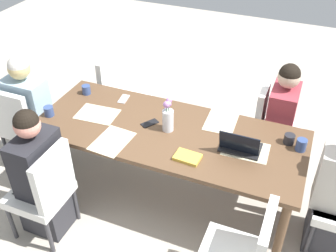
{
  "coord_description": "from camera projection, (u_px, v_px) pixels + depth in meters",
  "views": [
    {
      "loc": [
        -1.0,
        2.45,
        2.74
      ],
      "look_at": [
        0.0,
        0.0,
        0.81
      ],
      "focal_mm": 41.62,
      "sensor_mm": 36.0,
      "label": 1
    }
  ],
  "objects": [
    {
      "name": "placemat_head_right_left_far",
      "position": [
        97.0,
        114.0,
        3.5
      ],
      "size": [
        0.38,
        0.28,
        0.0
      ],
      "primitive_type": "cube",
      "rotation": [
        0.0,
        0.0,
        3.21
      ],
      "color": "beige",
      "rests_on": "dining_table"
    },
    {
      "name": "chair_near_right_mid",
      "position": [
        120.0,
        92.0,
        4.32
      ],
      "size": [
        0.44,
        0.44,
        0.9
      ],
      "color": "silver",
      "rests_on": "ground_plane"
    },
    {
      "name": "placemat_near_left_near",
      "position": [
        221.0,
        121.0,
        3.41
      ],
      "size": [
        0.28,
        0.37,
        0.0
      ],
      "primitive_type": "cube",
      "rotation": [
        0.0,
        0.0,
        1.62
      ],
      "color": "beige",
      "rests_on": "dining_table"
    },
    {
      "name": "flower_vase",
      "position": [
        168.0,
        116.0,
        3.23
      ],
      "size": [
        0.1,
        0.1,
        0.3
      ],
      "color": "silver",
      "rests_on": "dining_table"
    },
    {
      "name": "chair_far_left_mid",
      "position": [
        45.0,
        189.0,
        3.11
      ],
      "size": [
        0.44,
        0.44,
        0.9
      ],
      "color": "silver",
      "rests_on": "ground_plane"
    },
    {
      "name": "coffee_mug_near_right",
      "position": [
        49.0,
        111.0,
        3.46
      ],
      "size": [
        0.08,
        0.08,
        0.09
      ],
      "primitive_type": "cylinder",
      "color": "#33477A",
      "rests_on": "dining_table"
    },
    {
      "name": "coffee_mug_centre_left",
      "position": [
        301.0,
        145.0,
        3.07
      ],
      "size": [
        0.08,
        0.08,
        0.1
      ],
      "primitive_type": "cylinder",
      "color": "#33477A",
      "rests_on": "dining_table"
    },
    {
      "name": "person_head_right_left_far",
      "position": [
        31.0,
        118.0,
        3.87
      ],
      "size": [
        0.4,
        0.36,
        1.19
      ],
      "color": "#2D2D33",
      "rests_on": "ground_plane"
    },
    {
      "name": "person_near_left_near",
      "position": [
        279.0,
        127.0,
        3.74
      ],
      "size": [
        0.36,
        0.4,
        1.19
      ],
      "color": "#2D2D33",
      "rests_on": "ground_plane"
    },
    {
      "name": "placemat_head_left_right_near",
      "position": [
        246.0,
        150.0,
        3.09
      ],
      "size": [
        0.37,
        0.27,
        0.0
      ],
      "primitive_type": "cube",
      "rotation": [
        0.0,
        0.0,
        0.04
      ],
      "color": "beige",
      "rests_on": "dining_table"
    },
    {
      "name": "book_red_cover",
      "position": [
        187.0,
        157.0,
        3.0
      ],
      "size": [
        0.21,
        0.15,
        0.03
      ],
      "primitive_type": "cube",
      "rotation": [
        0.0,
        0.0,
        -0.06
      ],
      "color": "gold",
      "rests_on": "dining_table"
    },
    {
      "name": "phone_silver",
      "position": [
        124.0,
        99.0,
        3.7
      ],
      "size": [
        0.09,
        0.16,
        0.01
      ],
      "primitive_type": "cube",
      "rotation": [
        0.0,
        0.0,
        1.68
      ],
      "color": "silver",
      "rests_on": "dining_table"
    },
    {
      "name": "laptop_head_left_right_near",
      "position": [
        240.0,
        146.0,
        3.06
      ],
      "size": [
        0.32,
        0.22,
        0.21
      ],
      "color": "black",
      "rests_on": "dining_table"
    },
    {
      "name": "ground_plane",
      "position": [
        168.0,
        194.0,
        3.75
      ],
      "size": [
        10.0,
        10.0,
        0.0
      ],
      "primitive_type": "plane",
      "color": "#B2A899"
    },
    {
      "name": "chair_near_left_near",
      "position": [
        272.0,
        124.0,
        3.82
      ],
      "size": [
        0.44,
        0.44,
        0.9
      ],
      "color": "silver",
      "rests_on": "ground_plane"
    },
    {
      "name": "chair_head_right_left_far",
      "position": [
        22.0,
        123.0,
        3.84
      ],
      "size": [
        0.44,
        0.44,
        0.9
      ],
      "color": "silver",
      "rests_on": "ground_plane"
    },
    {
      "name": "placemat_far_left_mid",
      "position": [
        112.0,
        141.0,
        3.18
      ],
      "size": [
        0.28,
        0.38,
        0.0
      ],
      "primitive_type": "cube",
      "rotation": [
        0.0,
        0.0,
        -1.64
      ],
      "color": "beige",
      "rests_on": "dining_table"
    },
    {
      "name": "person_far_left_mid",
      "position": [
        41.0,
        179.0,
        3.16
      ],
      "size": [
        0.36,
        0.4,
        1.19
      ],
      "color": "#2D2D33",
      "rests_on": "ground_plane"
    },
    {
      "name": "dining_table",
      "position": [
        168.0,
        138.0,
        3.34
      ],
      "size": [
        2.3,
        0.93,
        0.76
      ],
      "color": "brown",
      "rests_on": "ground_plane"
    },
    {
      "name": "coffee_mug_near_left",
      "position": [
        86.0,
        90.0,
        3.76
      ],
      "size": [
        0.08,
        0.08,
        0.09
      ],
      "primitive_type": "cylinder",
      "color": "#33477A",
      "rests_on": "dining_table"
    },
    {
      "name": "phone_black",
      "position": [
        150.0,
        123.0,
        3.38
      ],
      "size": [
        0.14,
        0.16,
        0.01
      ],
      "primitive_type": "cube",
      "rotation": [
        0.0,
        0.0,
        0.99
      ],
      "color": "black",
      "rests_on": "dining_table"
    },
    {
      "name": "coffee_mug_centre_right",
      "position": [
        289.0,
        139.0,
        3.14
      ],
      "size": [
        0.09,
        0.09,
        0.08
      ],
      "primitive_type": "cylinder",
      "color": "#232328",
      "rests_on": "dining_table"
    }
  ]
}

